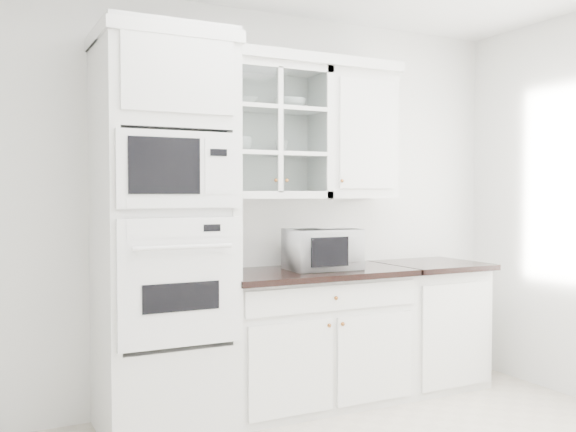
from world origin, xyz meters
TOP-DOWN VIEW (x-y plane):
  - room_shell at (0.00, 0.43)m, footprint 4.00×3.50m
  - oven_column at (-0.75, 1.42)m, footprint 0.76×0.68m
  - base_cabinet_run at (0.28, 1.45)m, footprint 1.32×0.67m
  - extra_base_cabinet at (1.28, 1.45)m, footprint 0.72×0.67m
  - upper_cabinet_glass at (0.03, 1.58)m, footprint 0.80×0.33m
  - upper_cabinet_solid at (0.71, 1.58)m, footprint 0.55×0.33m
  - crown_molding at (-0.07, 1.56)m, footprint 2.14×0.38m
  - countertop_microwave at (0.34, 1.42)m, footprint 0.50×0.43m
  - bowl_a at (-0.19, 1.57)m, footprint 0.23×0.23m
  - bowl_b at (0.18, 1.57)m, footprint 0.24×0.24m
  - cup_a at (-0.16, 1.60)m, footprint 0.14×0.14m
  - cup_b at (0.13, 1.60)m, footprint 0.11×0.11m

SIDE VIEW (x-z plane):
  - base_cabinet_run at x=0.28m, z-range 0.00..0.92m
  - extra_base_cabinet at x=1.28m, z-range 0.00..0.92m
  - countertop_microwave at x=0.34m, z-range 0.92..1.19m
  - oven_column at x=-0.75m, z-range 0.00..2.40m
  - cup_b at x=0.13m, z-range 1.71..1.80m
  - cup_a at x=-0.16m, z-range 1.71..1.81m
  - room_shell at x=0.00m, z-range 0.43..3.13m
  - upper_cabinet_glass at x=0.03m, z-range 1.40..2.30m
  - upper_cabinet_solid at x=0.71m, z-range 1.40..2.30m
  - bowl_a at x=-0.19m, z-range 2.01..2.06m
  - bowl_b at x=0.18m, z-range 2.01..2.08m
  - crown_molding at x=-0.07m, z-range 2.30..2.37m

